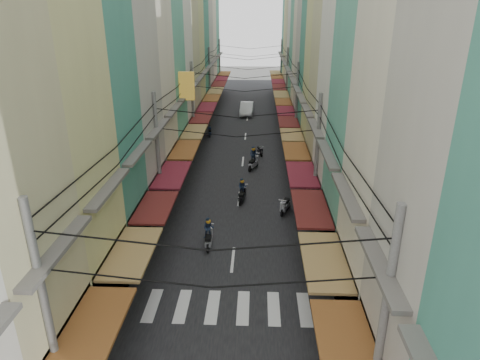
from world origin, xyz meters
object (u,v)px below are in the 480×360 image
(market_umbrella, at_px, (385,270))
(bicycle, at_px, (347,221))
(traffic_sign, at_px, (351,259))
(white_car, at_px, (247,115))

(market_umbrella, bearing_deg, bicycle, 88.00)
(bicycle, bearing_deg, traffic_sign, -168.68)
(market_umbrella, xyz_separation_m, traffic_sign, (-1.18, 1.14, -0.21))
(traffic_sign, bearing_deg, bicycle, 79.40)
(bicycle, xyz_separation_m, traffic_sign, (-1.50, -7.99, 2.15))
(white_car, bearing_deg, traffic_sign, -79.97)
(market_umbrella, height_order, traffic_sign, traffic_sign)
(bicycle, distance_m, market_umbrella, 9.44)
(white_car, relative_size, market_umbrella, 2.03)
(white_car, distance_m, bicycle, 29.95)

